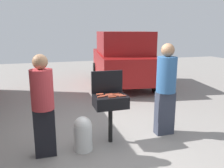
# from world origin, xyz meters

# --- Properties ---
(ground_plane) EXTENTS (24.00, 24.00, 0.00)m
(ground_plane) POSITION_xyz_m (0.00, 0.00, 0.00)
(ground_plane) COLOR gray
(bbq_grill) EXTENTS (0.60, 0.44, 0.91)m
(bbq_grill) POSITION_xyz_m (-0.05, 0.05, 0.76)
(bbq_grill) COLOR black
(bbq_grill) RESTS_ON ground
(grill_lid_open) EXTENTS (0.60, 0.05, 0.42)m
(grill_lid_open) POSITION_xyz_m (-0.05, 0.27, 1.12)
(grill_lid_open) COLOR black
(grill_lid_open) RESTS_ON bbq_grill
(hot_dog_0) EXTENTS (0.13, 0.03, 0.03)m
(hot_dog_0) POSITION_xyz_m (-0.06, -0.10, 0.92)
(hot_dog_0) COLOR #AD4228
(hot_dog_0) RESTS_ON bbq_grill
(hot_dog_1) EXTENTS (0.13, 0.03, 0.03)m
(hot_dog_1) POSITION_xyz_m (0.09, -0.03, 0.92)
(hot_dog_1) COLOR #C6593D
(hot_dog_1) RESTS_ON bbq_grill
(hot_dog_2) EXTENTS (0.13, 0.04, 0.03)m
(hot_dog_2) POSITION_xyz_m (-0.05, -0.01, 0.92)
(hot_dog_2) COLOR #C6593D
(hot_dog_2) RESTS_ON bbq_grill
(hot_dog_3) EXTENTS (0.13, 0.04, 0.03)m
(hot_dog_3) POSITION_xyz_m (-0.08, 0.05, 0.92)
(hot_dog_3) COLOR #B74C33
(hot_dog_3) RESTS_ON bbq_grill
(hot_dog_4) EXTENTS (0.13, 0.04, 0.03)m
(hot_dog_4) POSITION_xyz_m (0.06, 0.09, 0.92)
(hot_dog_4) COLOR #AD4228
(hot_dog_4) RESTS_ON bbq_grill
(hot_dog_5) EXTENTS (0.13, 0.04, 0.03)m
(hot_dog_5) POSITION_xyz_m (0.09, 0.02, 0.92)
(hot_dog_5) COLOR #AD4228
(hot_dog_5) RESTS_ON bbq_grill
(hot_dog_6) EXTENTS (0.13, 0.04, 0.03)m
(hot_dog_6) POSITION_xyz_m (-0.22, 0.16, 0.92)
(hot_dog_6) COLOR #B74C33
(hot_dog_6) RESTS_ON bbq_grill
(hot_dog_7) EXTENTS (0.13, 0.04, 0.03)m
(hot_dog_7) POSITION_xyz_m (-0.25, -0.02, 0.92)
(hot_dog_7) COLOR #B74C33
(hot_dog_7) RESTS_ON bbq_grill
(hot_dog_8) EXTENTS (0.13, 0.03, 0.03)m
(hot_dog_8) POSITION_xyz_m (-0.23, 0.13, 0.92)
(hot_dog_8) COLOR #AD4228
(hot_dog_8) RESTS_ON bbq_grill
(hot_dog_9) EXTENTS (0.13, 0.03, 0.03)m
(hot_dog_9) POSITION_xyz_m (0.14, -0.08, 0.92)
(hot_dog_9) COLOR #B74C33
(hot_dog_9) RESTS_ON bbq_grill
(hot_dog_10) EXTENTS (0.13, 0.04, 0.03)m
(hot_dog_10) POSITION_xyz_m (-0.07, 0.10, 0.92)
(hot_dog_10) COLOR #AD4228
(hot_dog_10) RESTS_ON bbq_grill
(hot_dog_11) EXTENTS (0.13, 0.03, 0.03)m
(hot_dog_11) POSITION_xyz_m (-0.19, 0.02, 0.92)
(hot_dog_11) COLOR #B74C33
(hot_dog_11) RESTS_ON bbq_grill
(propane_tank) EXTENTS (0.32, 0.32, 0.62)m
(propane_tank) POSITION_xyz_m (-0.60, -0.12, 0.32)
(propane_tank) COLOR silver
(propane_tank) RESTS_ON ground
(person_left) EXTENTS (0.36, 0.36, 1.71)m
(person_left) POSITION_xyz_m (-1.23, -0.11, 0.93)
(person_left) COLOR black
(person_left) RESTS_ON ground
(person_right) EXTENTS (0.38, 0.38, 1.83)m
(person_right) POSITION_xyz_m (1.09, 0.08, 0.99)
(person_right) COLOR #333847
(person_right) RESTS_ON ground
(parked_minivan) EXTENTS (2.54, 4.63, 2.02)m
(parked_minivan) POSITION_xyz_m (1.77, 4.64, 1.03)
(parked_minivan) COLOR maroon
(parked_minivan) RESTS_ON ground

